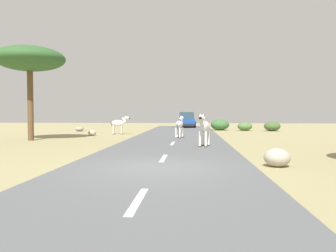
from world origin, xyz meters
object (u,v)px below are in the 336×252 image
object	(u,v)px
bush_1	(220,125)
rock_1	(92,133)
bush_2	(245,126)
rock_0	(79,129)
zebra_0	(204,127)
zebra_2	(180,125)
car_0	(187,120)
bush_0	(272,126)
zebra_1	(119,123)
rock_2	(277,157)
tree_2	(30,60)

from	to	relation	value
bush_1	rock_1	size ratio (longest dim) A/B	2.94
bush_1	bush_2	distance (m)	2.41
bush_1	rock_0	size ratio (longest dim) A/B	2.16
zebra_0	zebra_2	xyz separation A→B (m)	(-1.39, 5.74, -0.10)
zebra_2	car_0	bearing A→B (deg)	102.67
zebra_2	bush_0	world-z (taller)	zebra_2
car_0	rock_0	world-z (taller)	car_0
zebra_1	rock_2	size ratio (longest dim) A/B	1.84
rock_2	bush_0	bearing A→B (deg)	77.27
rock_1	rock_2	xyz separation A→B (m)	(10.07, -13.71, 0.08)
tree_2	bush_0	size ratio (longest dim) A/B	3.82
tree_2	rock_1	world-z (taller)	tree_2
zebra_1	car_0	size ratio (longest dim) A/B	0.36
bush_1	bush_2	world-z (taller)	bush_1
rock_2	bush_1	bearing A→B (deg)	89.89
zebra_0	bush_2	world-z (taller)	zebra_0
zebra_1	car_0	xyz separation A→B (m)	(5.19, 12.75, -0.03)
bush_1	bush_2	bearing A→B (deg)	-15.68
rock_0	rock_1	world-z (taller)	rock_1
tree_2	zebra_2	bearing A→B (deg)	13.26
zebra_1	rock_1	distance (m)	2.51
zebra_2	bush_1	world-z (taller)	zebra_2
tree_2	bush_2	distance (m)	19.99
zebra_2	rock_1	bearing A→B (deg)	174.35
zebra_2	bush_2	xyz separation A→B (m)	(5.86, 10.31, -0.52)
bush_2	rock_2	bearing A→B (deg)	-96.19
rock_0	tree_2	bearing A→B (deg)	-87.78
bush_0	rock_1	bearing A→B (deg)	-153.19
bush_2	tree_2	bearing A→B (deg)	-140.24
rock_1	rock_2	size ratio (longest dim) A/B	0.71
zebra_2	tree_2	world-z (taller)	tree_2
bush_2	rock_2	distance (m)	21.87
zebra_2	car_0	world-z (taller)	car_0
zebra_0	rock_0	distance (m)	17.65
car_0	zebra_1	bearing A→B (deg)	66.78
bush_1	rock_1	xyz separation A→B (m)	(-10.11, -8.68, -0.32)
zebra_0	rock_2	xyz separation A→B (m)	(2.11, -5.70, -0.73)
car_0	rock_0	bearing A→B (deg)	40.76
zebra_2	rock_2	size ratio (longest dim) A/B	1.81
zebra_1	bush_2	size ratio (longest dim) A/B	1.14
tree_2	rock_1	size ratio (longest dim) A/B	9.47
car_0	rock_0	distance (m)	13.09
bush_0	bush_1	xyz separation A→B (m)	(-4.75, 1.17, 0.08)
bush_2	rock_1	xyz separation A→B (m)	(-12.43, -8.03, -0.19)
zebra_1	bush_2	bearing A→B (deg)	117.77
car_0	bush_1	xyz separation A→B (m)	(3.31, -5.88, -0.31)
bush_0	bush_1	size ratio (longest dim) A/B	0.84
zebra_0	bush_1	xyz separation A→B (m)	(2.15, 16.69, -0.49)
zebra_1	rock_2	xyz separation A→B (m)	(8.46, -15.52, -0.58)
rock_1	tree_2	bearing A→B (deg)	-119.86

